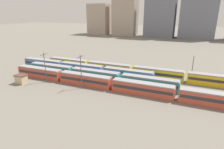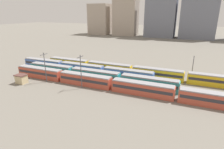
{
  "view_description": "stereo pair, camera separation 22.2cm",
  "coord_description": "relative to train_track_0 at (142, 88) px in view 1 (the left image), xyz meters",
  "views": [
    {
      "loc": [
        44.2,
        -49.33,
        22.72
      ],
      "look_at": [
        19.97,
        7.8,
        2.04
      ],
      "focal_mm": 30.1,
      "sensor_mm": 36.0,
      "label": 1
    },
    {
      "loc": [
        44.4,
        -49.25,
        22.72
      ],
      "look_at": [
        19.97,
        7.8,
        2.04
      ],
      "focal_mm": 30.1,
      "sensor_mm": 36.0,
      "label": 2
    }
  ],
  "objects": [
    {
      "name": "distant_building_3",
      "position": [
        13.59,
        137.39,
        17.52
      ],
      "size": [
        29.26,
        20.12,
        38.84
      ],
      "primitive_type": "cube",
      "color": "slate",
      "rests_on": "ground_plane"
    },
    {
      "name": "train_track_0",
      "position": [
        0.0,
        0.0,
        0.0
      ],
      "size": [
        93.6,
        3.06,
        3.75
      ],
      "color": "#BC4C38",
      "rests_on": "ground_plane"
    },
    {
      "name": "signal_hut",
      "position": [
        -39.43,
        -6.99,
        -0.35
      ],
      "size": [
        3.6,
        3.0,
        3.04
      ],
      "color": "#C6B284",
      "rests_on": "ground_plane"
    },
    {
      "name": "catenary_pole_1",
      "position": [
        12.75,
        18.53,
        2.95
      ],
      "size": [
        0.24,
        3.2,
        8.65
      ],
      "color": "#4C4C51",
      "rests_on": "ground_plane"
    },
    {
      "name": "ground_plane",
      "position": [
        -32.78,
        7.8,
        -1.9
      ],
      "size": [
        600.0,
        600.0,
        0.0
      ],
      "primitive_type": "plane",
      "color": "slate"
    },
    {
      "name": "catenary_pole_2",
      "position": [
        -32.48,
        -2.87,
        3.75
      ],
      "size": [
        0.24,
        3.2,
        10.2
      ],
      "color": "#4C4C51",
      "rests_on": "ground_plane"
    },
    {
      "name": "train_track_2",
      "position": [
        -26.72,
        10.4,
        -0.0
      ],
      "size": [
        55.8,
        3.06,
        3.75
      ],
      "color": "#4C70BC",
      "rests_on": "ground_plane"
    },
    {
      "name": "catenary_pole_0",
      "position": [
        -18.51,
        -2.9,
        4.0
      ],
      "size": [
        0.24,
        3.2,
        10.69
      ],
      "color": "#4C4C51",
      "rests_on": "ground_plane"
    },
    {
      "name": "distant_building_0",
      "position": [
        -82.1,
        137.39,
        13.56
      ],
      "size": [
        21.37,
        18.14,
        30.93
      ],
      "primitive_type": "cube",
      "color": "#A89989",
      "rests_on": "ground_plane"
    },
    {
      "name": "train_track_1",
      "position": [
        -18.07,
        5.2,
        -0.0
      ],
      "size": [
        55.8,
        3.06,
        3.75
      ],
      "color": "teal",
      "rests_on": "ground_plane"
    },
    {
      "name": "distant_building_1",
      "position": [
        -53.36,
        137.39,
        19.52
      ],
      "size": [
        23.14,
        16.26,
        42.85
      ],
      "primitive_type": "cube",
      "color": "#A89989",
      "rests_on": "ground_plane"
    },
    {
      "name": "train_track_3",
      "position": [
        10.98,
        15.6,
        0.0
      ],
      "size": [
        112.5,
        3.06,
        3.75
      ],
      "color": "yellow",
      "rests_on": "ground_plane"
    },
    {
      "name": "distant_building_2",
      "position": [
        -18.59,
        137.39,
        21.25
      ],
      "size": [
        27.0,
        19.38,
        46.3
      ],
      "primitive_type": "cube",
      "color": "slate",
      "rests_on": "ground_plane"
    }
  ]
}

